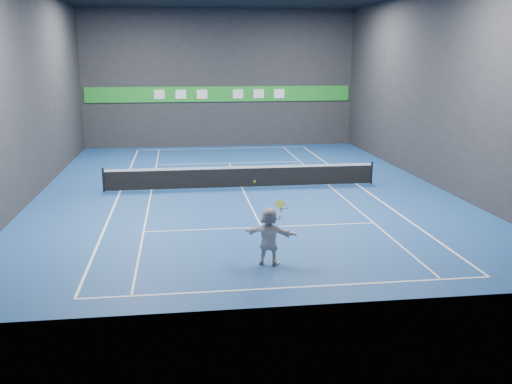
{
  "coord_description": "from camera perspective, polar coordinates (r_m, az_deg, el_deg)",
  "views": [
    {
      "loc": [
        -2.79,
        -25.52,
        5.82
      ],
      "look_at": [
        -0.32,
        -7.29,
        1.5
      ],
      "focal_mm": 40.0,
      "sensor_mm": 36.0,
      "label": 1
    }
  ],
  "objects": [
    {
      "name": "ground",
      "position": [
        26.32,
        -1.44,
        0.44
      ],
      "size": [
        26.0,
        26.0,
        0.0
      ],
      "primitive_type": "plane",
      "color": "navy",
      "rests_on": "ground"
    },
    {
      "name": "wall_back",
      "position": [
        38.64,
        -3.64,
        11.24
      ],
      "size": [
        18.0,
        0.1,
        9.0
      ],
      "primitive_type": "cube",
      "color": "#272729",
      "rests_on": "ground"
    },
    {
      "name": "wall_front",
      "position": [
        12.89,
        4.87,
        7.29
      ],
      "size": [
        18.0,
        0.1,
        9.0
      ],
      "primitive_type": "cube",
      "color": "#272729",
      "rests_on": "ground"
    },
    {
      "name": "wall_left",
      "position": [
        26.29,
        -21.67,
        9.43
      ],
      "size": [
        0.1,
        26.0,
        9.0
      ],
      "primitive_type": "cube",
      "color": "#272729",
      "rests_on": "ground"
    },
    {
      "name": "wall_right",
      "position": [
        28.14,
        17.33,
        9.94
      ],
      "size": [
        0.1,
        26.0,
        9.0
      ],
      "primitive_type": "cube",
      "color": "#272729",
      "rests_on": "ground"
    },
    {
      "name": "baseline_near",
      "position": [
        15.08,
        3.61,
        -9.51
      ],
      "size": [
        10.98,
        0.08,
        0.01
      ],
      "primitive_type": "cube",
      "color": "white",
      "rests_on": "ground"
    },
    {
      "name": "baseline_far",
      "position": [
        37.96,
        -3.42,
        4.38
      ],
      "size": [
        10.98,
        0.08,
        0.01
      ],
      "primitive_type": "cube",
      "color": "white",
      "rests_on": "ground"
    },
    {
      "name": "sideline_doubles_left",
      "position": [
        26.31,
        -13.41,
        0.08
      ],
      "size": [
        0.08,
        23.78,
        0.01
      ],
      "primitive_type": "cube",
      "color": "white",
      "rests_on": "ground"
    },
    {
      "name": "sideline_doubles_right",
      "position": [
        27.45,
        10.03,
        0.78
      ],
      "size": [
        0.08,
        23.78,
        0.01
      ],
      "primitive_type": "cube",
      "color": "white",
      "rests_on": "ground"
    },
    {
      "name": "sideline_singles_left",
      "position": [
        26.21,
        -10.41,
        0.17
      ],
      "size": [
        0.06,
        23.78,
        0.01
      ],
      "primitive_type": "cube",
      "color": "white",
      "rests_on": "ground"
    },
    {
      "name": "sideline_singles_right",
      "position": [
        27.07,
        7.24,
        0.7
      ],
      "size": [
        0.06,
        23.78,
        0.01
      ],
      "primitive_type": "cube",
      "color": "white",
      "rests_on": "ground"
    },
    {
      "name": "service_line_near",
      "position": [
        20.18,
        0.57,
        -3.54
      ],
      "size": [
        8.23,
        0.06,
        0.01
      ],
      "primitive_type": "cube",
      "color": "white",
      "rests_on": "ground"
    },
    {
      "name": "service_line_far",
      "position": [
        32.56,
        -2.68,
        2.92
      ],
      "size": [
        8.23,
        0.06,
        0.01
      ],
      "primitive_type": "cube",
      "color": "white",
      "rests_on": "ground"
    },
    {
      "name": "center_service_line",
      "position": [
        26.32,
        -1.44,
        0.45
      ],
      "size": [
        0.06,
        12.8,
        0.01
      ],
      "primitive_type": "cube",
      "color": "white",
      "rests_on": "ground"
    },
    {
      "name": "player",
      "position": [
        16.41,
        1.31,
        -4.43
      ],
      "size": [
        1.64,
        1.09,
        1.7
      ],
      "primitive_type": "imported",
      "rotation": [
        0.0,
        0.0,
        2.73
      ],
      "color": "silver",
      "rests_on": "ground"
    },
    {
      "name": "tennis_ball",
      "position": [
        16.08,
        -0.14,
        1.04
      ],
      "size": [
        0.07,
        0.07,
        0.07
      ],
      "primitive_type": "sphere",
      "color": "yellow",
      "rests_on": "player"
    },
    {
      "name": "tennis_net",
      "position": [
        26.21,
        -1.45,
        1.59
      ],
      "size": [
        12.5,
        0.1,
        1.07
      ],
      "color": "black",
      "rests_on": "ground"
    },
    {
      "name": "sponsor_banner",
      "position": [
        38.62,
        -3.62,
        9.75
      ],
      "size": [
        17.64,
        0.11,
        1.0
      ],
      "color": "green",
      "rests_on": "wall_back"
    },
    {
      "name": "tennis_racket",
      "position": [
        16.29,
        2.64,
        -1.57
      ],
      "size": [
        0.5,
        0.42,
        0.66
      ],
      "color": "red",
      "rests_on": "player"
    }
  ]
}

